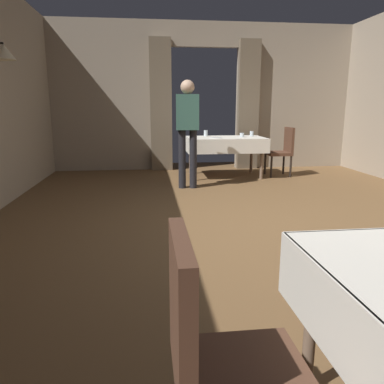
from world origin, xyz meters
The scene contains 10 objects.
ground centered at (0.00, 0.00, 0.00)m, with size 10.08×10.08×0.00m, color brown.
wall_back centered at (0.00, 4.18, 1.52)m, with size 6.40×0.27×3.00m.
dining_table_mid centered at (0.25, 3.15, 0.66)m, with size 1.47×0.93×0.75m.
chair_near_left centered at (-0.99, -2.76, 0.52)m, with size 0.44×0.44×0.93m.
chair_mid_right centered at (1.37, 3.10, 0.52)m, with size 0.44×0.44×0.93m.
glass_mid_a centered at (0.57, 3.13, 0.79)m, with size 0.08×0.08×0.08m, color silver.
plate_mid_b centered at (0.03, 2.98, 0.76)m, with size 0.23×0.23×0.01m, color white.
glass_mid_c centered at (-0.08, 3.44, 0.81)m, with size 0.08×0.08×0.12m, color silver.
glass_mid_d centered at (0.80, 3.29, 0.80)m, with size 0.07×0.07×0.10m, color silver.
person_waiter_by_doorway centered at (-0.57, 2.19, 1.02)m, with size 0.38×0.25×1.72m.
Camera 1 is at (-1.20, -3.78, 1.30)m, focal length 34.71 mm.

